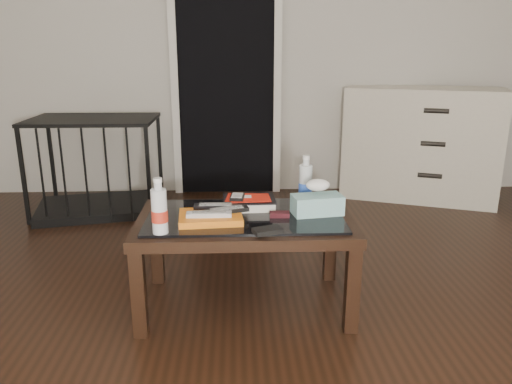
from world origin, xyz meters
TOP-DOWN VIEW (x-y plane):
  - ground at (0.00, 0.00)m, footprint 5.00×5.00m
  - doorway at (-0.40, 2.47)m, footprint 0.90×0.08m
  - coffee_table at (-0.29, 0.48)m, footprint 1.00×0.60m
  - dresser at (1.17, 2.23)m, footprint 1.30×0.89m
  - pet_crate at (-1.37, 1.96)m, footprint 1.00×0.77m
  - magazines at (-0.45, 0.41)m, footprint 0.30×0.23m
  - remote_silver at (-0.45, 0.38)m, footprint 0.20×0.05m
  - remote_black_front at (-0.37, 0.43)m, footprint 0.21×0.11m
  - remote_black_back at (-0.43, 0.49)m, footprint 0.20×0.06m
  - textbook at (-0.27, 0.60)m, footprint 0.26×0.21m
  - dvd_mailers at (-0.28, 0.60)m, footprint 0.20×0.15m
  - ipod at (-0.32, 0.58)m, footprint 0.07×0.11m
  - flip_phone at (-0.13, 0.45)m, footprint 0.09×0.05m
  - wallet at (-0.20, 0.25)m, footprint 0.14×0.11m
  - water_bottle_left at (-0.65, 0.26)m, footprint 0.08×0.08m
  - water_bottle_right at (0.02, 0.67)m, footprint 0.08×0.08m
  - tissue_box at (0.05, 0.48)m, footprint 0.25×0.16m

SIDE VIEW (x-z plane):
  - ground at x=0.00m, z-range 0.00..0.00m
  - pet_crate at x=-1.37m, z-range -0.12..0.59m
  - coffee_table at x=-0.29m, z-range 0.17..0.63m
  - dresser at x=1.17m, z-range 0.00..0.90m
  - wallet at x=-0.20m, z-range 0.46..0.48m
  - flip_phone at x=-0.13m, z-range 0.46..0.48m
  - magazines at x=-0.45m, z-range 0.46..0.49m
  - textbook at x=-0.27m, z-range 0.46..0.51m
  - remote_silver at x=-0.45m, z-range 0.49..0.51m
  - remote_black_front at x=-0.37m, z-range 0.49..0.51m
  - remote_black_back at x=-0.43m, z-range 0.49..0.51m
  - tissue_box at x=0.05m, z-range 0.46..0.55m
  - dvd_mailers at x=-0.28m, z-range 0.51..0.51m
  - ipod at x=-0.32m, z-range 0.51..0.53m
  - water_bottle_left at x=-0.65m, z-range 0.46..0.70m
  - water_bottle_right at x=0.02m, z-range 0.46..0.70m
  - doorway at x=-0.40m, z-range -0.01..2.06m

